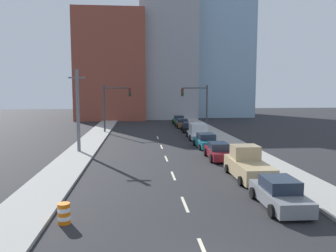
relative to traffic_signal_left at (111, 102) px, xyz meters
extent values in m
cube|color=#9E9B93|center=(-1.84, 7.99, -4.24)|extent=(3.03, 90.67, 0.17)
cube|color=#9E9B93|center=(14.28, 7.99, -4.24)|extent=(3.03, 90.67, 0.17)
cube|color=beige|center=(6.22, -30.09, -4.32)|extent=(0.16, 2.40, 0.01)
cube|color=beige|center=(6.22, -24.23, -4.32)|extent=(0.16, 2.40, 0.01)
cube|color=beige|center=(6.22, -18.34, -4.32)|extent=(0.16, 2.40, 0.01)
cube|color=beige|center=(6.22, -12.20, -4.32)|extent=(0.16, 2.40, 0.01)
cube|color=beige|center=(6.22, -5.28, -4.32)|extent=(0.16, 2.40, 0.01)
cube|color=brown|center=(-1.82, 25.50, 6.64)|extent=(14.00, 16.00, 21.94)
cube|color=#99999E|center=(10.07, 29.50, 8.82)|extent=(12.00, 20.00, 26.29)
cube|color=#8CADC6|center=(22.98, 33.50, 12.89)|extent=(13.00, 20.00, 34.43)
cylinder|color=#38383D|center=(-1.02, 0.00, -0.94)|extent=(0.24, 0.24, 6.77)
cylinder|color=#38383D|center=(0.78, 0.00, 2.05)|extent=(3.60, 0.16, 0.16)
cube|color=black|center=(2.58, 0.00, 1.42)|extent=(0.34, 0.32, 1.10)
cylinder|color=red|center=(2.58, -0.17, 1.76)|extent=(0.22, 0.04, 0.22)
cylinder|color=#593F0C|center=(2.58, -0.17, 1.42)|extent=(0.22, 0.04, 0.22)
cylinder|color=#0C3F14|center=(2.58, -0.17, 1.08)|extent=(0.22, 0.04, 0.22)
cylinder|color=#38383D|center=(13.68, 0.00, -0.94)|extent=(0.24, 0.24, 6.77)
cylinder|color=#38383D|center=(11.88, 0.00, 2.05)|extent=(3.60, 0.16, 0.16)
cube|color=black|center=(10.07, 0.00, 1.42)|extent=(0.34, 0.32, 1.10)
cylinder|color=red|center=(10.07, -0.17, 1.76)|extent=(0.22, 0.04, 0.22)
cylinder|color=#593F0C|center=(10.07, -0.17, 1.42)|extent=(0.22, 0.04, 0.22)
cylinder|color=#0C3F14|center=(10.07, -0.17, 1.08)|extent=(0.22, 0.04, 0.22)
cylinder|color=slate|center=(-1.98, -14.85, -0.32)|extent=(0.32, 0.32, 8.01)
cube|color=slate|center=(-1.98, -14.85, 2.89)|extent=(1.60, 0.14, 0.14)
cylinder|color=orange|center=(0.41, -32.13, -4.23)|extent=(0.56, 0.56, 0.19)
cylinder|color=white|center=(0.41, -32.13, -4.04)|extent=(0.56, 0.56, 0.19)
cylinder|color=orange|center=(0.41, -32.13, -3.85)|extent=(0.56, 0.56, 0.19)
cylinder|color=white|center=(0.41, -32.13, -3.66)|extent=(0.56, 0.56, 0.19)
cylinder|color=orange|center=(0.41, -32.13, -3.47)|extent=(0.56, 0.56, 0.19)
cube|color=slate|center=(11.03, -30.92, -3.79)|extent=(1.88, 4.49, 0.71)
cube|color=#1E2838|center=(11.03, -30.92, -3.12)|extent=(1.62, 2.03, 0.64)
cylinder|color=black|center=(10.13, -29.52, -4.00)|extent=(0.23, 0.64, 0.64)
cylinder|color=black|center=(11.99, -29.56, -4.00)|extent=(0.23, 0.64, 0.64)
cylinder|color=black|center=(10.07, -32.28, -4.00)|extent=(0.23, 0.64, 0.64)
cylinder|color=black|center=(11.94, -32.32, -4.00)|extent=(0.23, 0.64, 0.64)
cube|color=tan|center=(11.29, -25.38, -3.64)|extent=(2.09, 5.42, 1.02)
cube|color=tan|center=(11.29, -24.57, -2.65)|extent=(1.82, 1.63, 0.97)
cylinder|color=black|center=(10.24, -23.70, -4.02)|extent=(0.22, 0.61, 0.61)
cylinder|color=black|center=(12.36, -23.72, -4.02)|extent=(0.22, 0.61, 0.61)
cylinder|color=black|center=(10.21, -27.05, -4.02)|extent=(0.22, 0.61, 0.61)
cylinder|color=black|center=(12.33, -27.06, -4.02)|extent=(0.22, 0.61, 0.61)
cube|color=maroon|center=(10.76, -18.90, -3.80)|extent=(1.83, 4.65, 0.65)
cube|color=#1E2838|center=(10.76, -18.90, -3.17)|extent=(1.56, 2.11, 0.61)
cylinder|color=black|center=(9.91, -17.45, -3.97)|extent=(0.24, 0.71, 0.71)
cylinder|color=black|center=(11.68, -17.50, -3.97)|extent=(0.24, 0.71, 0.71)
cylinder|color=black|center=(9.83, -20.31, -3.97)|extent=(0.24, 0.71, 0.71)
cylinder|color=black|center=(11.61, -20.36, -3.97)|extent=(0.24, 0.71, 0.71)
cube|color=#196B75|center=(10.88, -13.08, -3.81)|extent=(2.01, 4.68, 0.70)
cube|color=#1E2838|center=(10.88, -13.08, -3.14)|extent=(1.71, 2.13, 0.63)
cylinder|color=black|center=(9.87, -11.68, -4.02)|extent=(0.24, 0.61, 0.60)
cylinder|color=black|center=(11.80, -11.62, -4.02)|extent=(0.24, 0.61, 0.60)
cylinder|color=black|center=(9.96, -14.54, -4.02)|extent=(0.24, 0.61, 0.60)
cylinder|color=black|center=(11.89, -14.48, -4.02)|extent=(0.24, 0.61, 0.60)
cube|color=#B2B2BC|center=(11.15, -6.58, -3.89)|extent=(2.41, 5.60, 0.49)
cube|color=silver|center=(11.13, -6.86, -3.00)|extent=(2.06, 3.50, 1.27)
cylinder|color=black|center=(10.09, -4.83, -3.98)|extent=(0.25, 0.71, 0.70)
cylinder|color=black|center=(12.34, -4.92, -3.98)|extent=(0.25, 0.71, 0.70)
cylinder|color=black|center=(9.95, -8.25, -3.98)|extent=(0.25, 0.71, 0.70)
cylinder|color=black|center=(12.20, -8.34, -3.98)|extent=(0.25, 0.71, 0.70)
cube|color=black|center=(11.13, 0.27, -3.84)|extent=(2.01, 4.52, 0.64)
cube|color=#1E2838|center=(11.13, 0.27, -3.23)|extent=(1.69, 2.06, 0.58)
cylinder|color=black|center=(10.23, 1.68, -4.01)|extent=(0.24, 0.63, 0.62)
cylinder|color=black|center=(12.13, 1.61, -4.01)|extent=(0.24, 0.63, 0.62)
cylinder|color=black|center=(10.13, -1.08, -4.01)|extent=(0.24, 0.63, 0.62)
cylinder|color=black|center=(12.03, -1.15, -4.01)|extent=(0.24, 0.63, 0.62)
cube|color=brown|center=(10.91, 5.89, -3.82)|extent=(1.89, 4.47, 0.62)
cube|color=#1E2838|center=(10.91, 5.89, -3.21)|extent=(1.63, 2.03, 0.59)
cylinder|color=black|center=(9.99, 7.29, -3.97)|extent=(0.23, 0.72, 0.71)
cylinder|color=black|center=(11.87, 7.26, -3.97)|extent=(0.23, 0.72, 0.71)
cylinder|color=black|center=(9.94, 4.53, -3.97)|extent=(0.23, 0.72, 0.71)
cylinder|color=black|center=(11.82, 4.50, -3.97)|extent=(0.23, 0.72, 0.71)
cube|color=#1E6033|center=(11.00, 11.54, -3.79)|extent=(1.96, 4.61, 0.71)
cube|color=#1E2838|center=(11.00, 11.54, -3.11)|extent=(1.68, 2.09, 0.64)
cylinder|color=black|center=(10.07, 12.97, -3.99)|extent=(0.23, 0.67, 0.67)
cylinder|color=black|center=(12.00, 12.93, -3.99)|extent=(0.23, 0.67, 0.67)
cylinder|color=black|center=(10.01, 10.14, -3.99)|extent=(0.23, 0.67, 0.67)
cylinder|color=black|center=(11.94, 10.10, -3.99)|extent=(0.23, 0.67, 0.67)
camera|label=1|loc=(3.82, -46.77, 1.69)|focal=35.00mm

